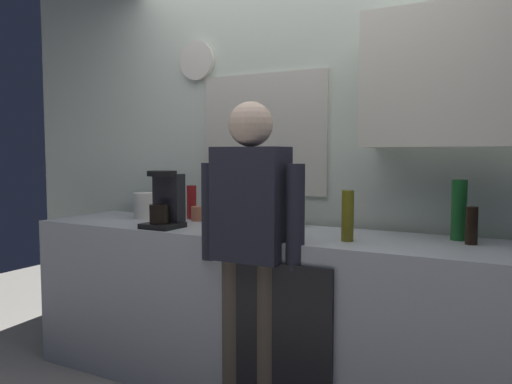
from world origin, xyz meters
TOP-DOWN VIEW (x-y plane):
  - kitchen_counter at (0.00, 0.30)m, footprint 3.09×0.64m
  - dishwasher_panel at (0.16, -0.03)m, footprint 0.56×0.02m
  - back_wall_assembly at (0.10, 0.70)m, footprint 4.69×0.42m
  - coffee_maker at (-0.64, 0.13)m, footprint 0.20×0.20m
  - bottle_olive_oil at (0.43, 0.20)m, footprint 0.06×0.06m
  - bottle_amber_beer at (-0.50, 0.51)m, footprint 0.06×0.06m
  - bottle_dark_sauce at (0.97, 0.39)m, footprint 0.06×0.06m
  - bottle_green_wine at (0.90, 0.49)m, footprint 0.07×0.07m
  - bottle_red_vinegar at (-0.74, 0.53)m, footprint 0.06×0.06m
  - bottle_clear_soda at (-0.37, 0.46)m, footprint 0.09×0.09m
  - cup_terracotta_mug at (-0.65, 0.46)m, footprint 0.08×0.08m
  - mixing_bowl at (-0.05, 0.52)m, footprint 0.22×0.22m
  - storage_canister at (-1.03, 0.39)m, footprint 0.14×0.14m
  - person_at_sink at (0.00, 0.00)m, footprint 0.57×0.22m

SIDE VIEW (x-z plane):
  - dishwasher_panel at x=0.16m, z-range 0.00..0.83m
  - kitchen_counter at x=0.00m, z-range 0.00..0.92m
  - person_at_sink at x=0.00m, z-range 0.15..1.75m
  - mixing_bowl at x=-0.05m, z-range 0.92..1.00m
  - cup_terracotta_mug at x=-0.65m, z-range 0.92..1.01m
  - storage_canister at x=-1.03m, z-range 0.92..1.09m
  - bottle_dark_sauce at x=0.97m, z-range 0.92..1.10m
  - bottle_red_vinegar at x=-0.74m, z-range 0.92..1.14m
  - bottle_amber_beer at x=-0.50m, z-range 0.92..1.15m
  - bottle_olive_oil at x=0.43m, z-range 0.92..1.17m
  - bottle_clear_soda at x=-0.37m, z-range 0.92..1.20m
  - coffee_maker at x=-0.64m, z-range 0.90..1.23m
  - bottle_green_wine at x=0.90m, z-range 0.92..1.22m
  - back_wall_assembly at x=0.10m, z-range 0.06..2.66m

